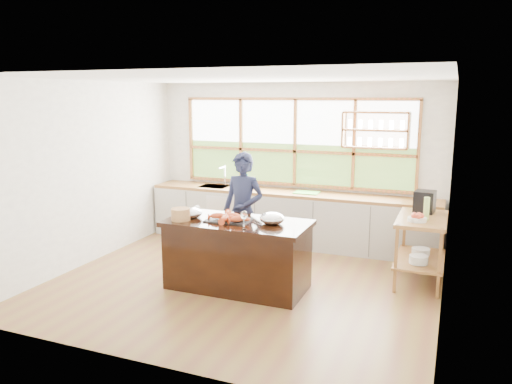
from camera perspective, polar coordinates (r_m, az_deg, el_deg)
The scene contains 18 objects.
ground_plane at distance 6.85m, azimuth -1.41°, elevation -10.27°, with size 5.00×5.00×0.00m, color brown.
room_shell at distance 6.89m, azimuth 0.40°, elevation 4.89°, with size 5.02×4.52×2.71m.
back_counter at distance 8.45m, azimuth 3.67°, elevation -2.92°, with size 4.90×0.63×0.90m.
right_shelf_unit at distance 7.01m, azimuth 18.33°, elevation -5.13°, with size 0.62×1.10×0.90m.
island at distance 6.53m, azimuth -2.13°, elevation -7.14°, with size 1.85×0.90×0.90m.
cook at distance 7.10m, azimuth -1.48°, elevation -2.29°, with size 0.62×0.41×1.71m, color #1B1F3A.
potted_plant at distance 8.67m, azimuth -1.12°, elevation 1.27°, with size 0.13×0.09×0.24m, color slate.
cutting_board at distance 8.27m, azimuth 5.81°, elevation -0.06°, with size 0.40×0.30×0.01m, color #53BC3E.
espresso_machine at distance 7.23m, azimuth 18.72°, elevation -1.05°, with size 0.26×0.28×0.30m, color black.
wine_bottle at distance 6.79m, azimuth 18.91°, elevation -1.81°, with size 0.08×0.08×0.30m, color #9CBF5A.
fruit_bowl at distance 6.71m, azimuth 17.94°, elevation -2.84°, with size 0.24×0.24×0.11m.
slate_board at distance 6.44m, azimuth -3.19°, elevation -3.19°, with size 0.55×0.40×0.02m, color black.
lobster_pile at distance 6.39m, azimuth -3.13°, elevation -2.84°, with size 0.52×0.48×0.08m.
mixing_bowl_left at distance 6.63m, azimuth -7.41°, elevation -2.39°, with size 0.29×0.29×0.14m, color silver.
mixing_bowl_right at distance 6.26m, azimuth 1.85°, elevation -3.04°, with size 0.32×0.32×0.15m, color silver.
wine_glass at distance 5.99m, azimuth -1.38°, elevation -2.75°, with size 0.08×0.08×0.22m.
wicker_basket at distance 6.50m, azimuth -8.60°, elevation -2.54°, with size 0.24×0.24×0.16m, color tan.
parchment_roll at distance 6.88m, azimuth -7.17°, elevation -2.08°, with size 0.08×0.08×0.30m, color silver.
Camera 1 is at (2.54, -5.86, 2.48)m, focal length 35.00 mm.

